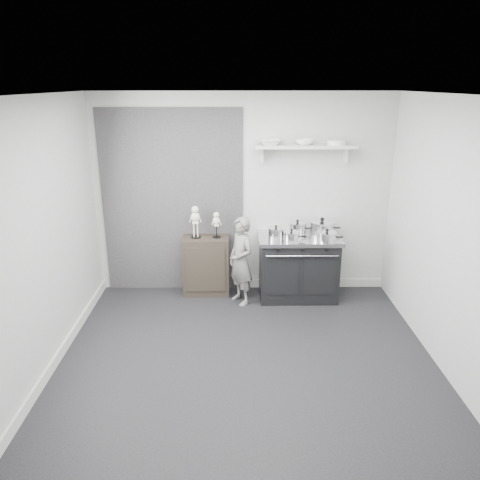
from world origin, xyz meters
The scene contains 16 objects.
ground centered at (0.00, 0.00, 0.00)m, with size 4.00×4.00×0.00m, color black.
room_shell centered at (-0.09, 0.15, 1.64)m, with size 4.02×3.62×2.71m.
wall_shelf centered at (0.80, 1.68, 2.01)m, with size 1.30×0.26×0.24m.
stove centered at (0.74, 1.48, 0.44)m, with size 1.08×0.68×0.87m.
side_cabinet centered at (-0.50, 1.61, 0.41)m, with size 0.63×0.37×0.81m, color black.
child centered at (-0.03, 1.30, 0.59)m, with size 0.43×0.28×1.18m, color slate.
pot_front_left centered at (0.43, 1.40, 0.94)m, with size 0.29×0.20×0.18m.
pot_back_left centered at (0.73, 1.62, 0.94)m, with size 0.32×0.24×0.19m.
pot_back_right centered at (1.06, 1.61, 0.95)m, with size 0.42×0.33×0.22m.
pot_front_right centered at (1.07, 1.28, 0.93)m, with size 0.33×0.25×0.17m.
pot_front_center centered at (0.62, 1.32, 0.93)m, with size 0.30×0.21×0.15m.
skeleton_full centered at (-0.63, 1.61, 1.07)m, with size 0.14×0.09×0.51m, color white, non-canonical shape.
skeleton_torso centered at (-0.35, 1.61, 1.02)m, with size 0.11×0.07×0.41m, color white, non-canonical shape.
bowl_large centered at (0.35, 1.67, 2.08)m, with size 0.30×0.30×0.07m, color white.
bowl_small centered at (0.79, 1.67, 2.08)m, with size 0.23×0.23×0.07m, color white.
plate_stack centered at (1.20, 1.67, 2.07)m, with size 0.24×0.24×0.06m, color white.
Camera 1 is at (-0.12, -4.38, 2.80)m, focal length 35.00 mm.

